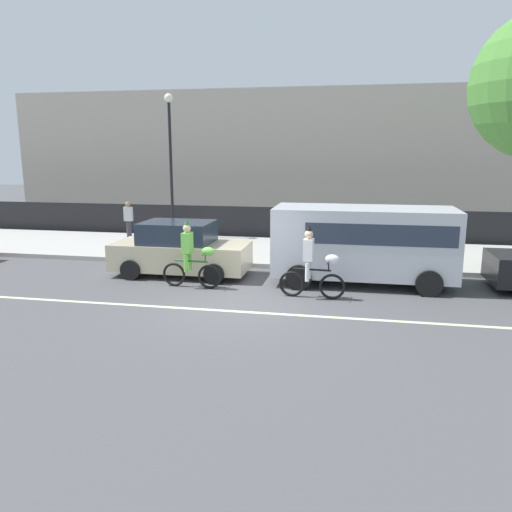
% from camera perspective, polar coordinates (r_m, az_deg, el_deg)
% --- Properties ---
extents(ground_plane, '(80.00, 80.00, 0.00)m').
position_cam_1_polar(ground_plane, '(12.33, -1.74, -5.65)').
color(ground_plane, '#4C4C4F').
extents(road_centre_line, '(36.00, 0.14, 0.01)m').
position_cam_1_polar(road_centre_line, '(11.87, -2.27, -6.34)').
color(road_centre_line, beige).
rests_on(road_centre_line, ground).
extents(sidewalk_curb, '(60.00, 5.00, 0.15)m').
position_cam_1_polar(sidewalk_curb, '(18.52, 2.68, 0.52)').
color(sidewalk_curb, '#ADAAA3').
rests_on(sidewalk_curb, ground).
extents(fence_line, '(40.00, 0.08, 1.40)m').
position_cam_1_polar(fence_line, '(21.25, 3.84, 3.68)').
color(fence_line, black).
rests_on(fence_line, ground).
extents(building_backdrop, '(28.00, 8.00, 6.84)m').
position_cam_1_polar(building_backdrop, '(29.80, 2.57, 11.28)').
color(building_backdrop, '#B2A899').
rests_on(building_backdrop, ground).
extents(parade_cyclist_lime, '(1.72, 0.50, 1.92)m').
position_cam_1_polar(parade_cyclist_lime, '(13.83, -7.38, -0.21)').
color(parade_cyclist_lime, black).
rests_on(parade_cyclist_lime, ground).
extents(parade_cyclist_zebra, '(1.72, 0.50, 1.92)m').
position_cam_1_polar(parade_cyclist_zebra, '(12.81, 6.50, -1.16)').
color(parade_cyclist_zebra, black).
rests_on(parade_cyclist_zebra, ground).
extents(parked_van_silver, '(5.00, 2.22, 2.18)m').
position_cam_1_polar(parked_van_silver, '(14.38, 12.45, 1.84)').
color(parked_van_silver, silver).
rests_on(parked_van_silver, ground).
extents(parked_car_beige, '(4.10, 1.92, 1.64)m').
position_cam_1_polar(parked_car_beige, '(15.32, -8.64, 0.69)').
color(parked_car_beige, beige).
rests_on(parked_car_beige, ground).
extents(street_lamp_post, '(0.36, 0.36, 5.86)m').
position_cam_1_polar(street_lamp_post, '(21.32, -9.78, 12.43)').
color(street_lamp_post, black).
rests_on(street_lamp_post, sidewalk_curb).
extents(pedestrian_onlooker, '(0.32, 0.20, 1.62)m').
position_cam_1_polar(pedestrian_onlooker, '(20.57, -14.35, 3.94)').
color(pedestrian_onlooker, '#33333D').
rests_on(pedestrian_onlooker, sidewalk_curb).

